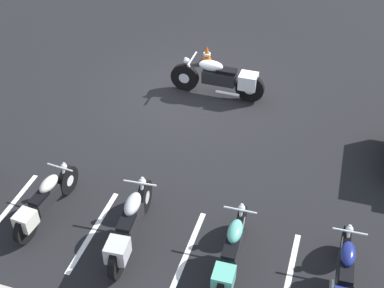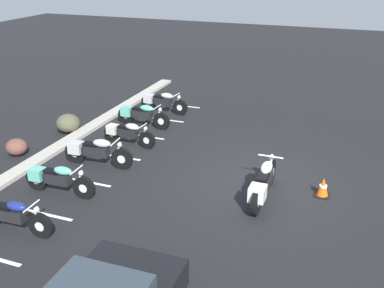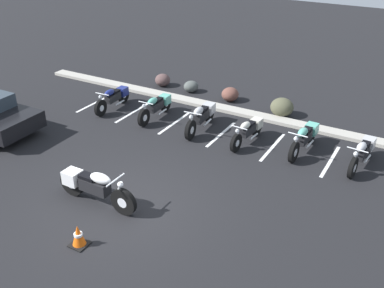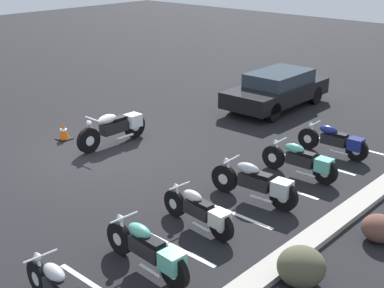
# 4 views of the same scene
# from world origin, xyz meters

# --- Properties ---
(ground) EXTENTS (60.00, 60.00, 0.00)m
(ground) POSITION_xyz_m (0.00, 0.00, 0.00)
(ground) COLOR black
(motorcycle_white_featured) EXTENTS (2.42, 0.68, 0.95)m
(motorcycle_white_featured) POSITION_xyz_m (-0.82, -0.26, 0.51)
(motorcycle_white_featured) COLOR black
(motorcycle_white_featured) RESTS_ON ground
(parked_bike_0) EXTENTS (0.58, 2.05, 0.81)m
(parked_bike_0) POSITION_xyz_m (-4.26, 4.90, 0.43)
(parked_bike_0) COLOR black
(parked_bike_0) RESTS_ON ground
(parked_bike_1) EXTENTS (0.59, 2.09, 0.82)m
(parked_bike_1) POSITION_xyz_m (-2.40, 5.00, 0.44)
(parked_bike_1) COLOR black
(parked_bike_1) RESTS_ON ground
(parked_bike_2) EXTENTS (0.62, 2.22, 0.87)m
(parked_bike_2) POSITION_xyz_m (-0.53, 4.97, 0.47)
(parked_bike_2) COLOR black
(parked_bike_2) RESTS_ON ground
(parked_bike_3) EXTENTS (0.56, 1.98, 0.78)m
(parked_bike_3) POSITION_xyz_m (1.25, 4.85, 0.41)
(parked_bike_3) COLOR black
(parked_bike_3) RESTS_ON ground
(traffic_cone) EXTENTS (0.40, 0.40, 0.53)m
(traffic_cone) POSITION_xyz_m (-0.02, -1.70, 0.25)
(traffic_cone) COLOR black
(traffic_cone) RESTS_ON ground
(stall_line_1) EXTENTS (0.10, 2.10, 0.00)m
(stall_line_1) POSITION_xyz_m (-3.41, 4.90, 0.00)
(stall_line_1) COLOR white
(stall_line_1) RESTS_ON ground
(stall_line_2) EXTENTS (0.10, 2.10, 0.00)m
(stall_line_2) POSITION_xyz_m (-1.57, 4.90, 0.00)
(stall_line_2) COLOR white
(stall_line_2) RESTS_ON ground
(stall_line_3) EXTENTS (0.10, 2.10, 0.00)m
(stall_line_3) POSITION_xyz_m (0.26, 4.90, 0.00)
(stall_line_3) COLOR white
(stall_line_3) RESTS_ON ground
(stall_line_4) EXTENTS (0.10, 2.10, 0.00)m
(stall_line_4) POSITION_xyz_m (2.09, 4.90, 0.00)
(stall_line_4) COLOR white
(stall_line_4) RESTS_ON ground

